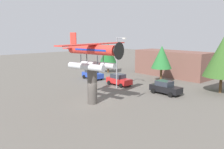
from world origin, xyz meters
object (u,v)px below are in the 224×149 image
Objects in this scene: tree_west at (108,54)px; floatplane_monument at (93,54)px; car_near_blue at (92,74)px; car_far_black at (165,88)px; tree_center_back at (223,56)px; storefront_building at (172,63)px; car_mid_red at (119,80)px; tree_east at (162,57)px; streetlight_primary at (118,59)px; display_pedestal at (92,86)px.

floatplane_monument is at bearing -45.33° from tree_west.
car_near_blue and car_far_black have the same top height.
tree_center_back is at bearing 19.96° from car_near_blue.
storefront_building is at bearing 120.69° from car_far_black.
car_near_blue is at bearing 179.72° from car_mid_red.
tree_east reaches higher than car_mid_red.
floatplane_monument is at bearing -36.65° from car_near_blue.
car_far_black is at bearing 21.12° from streetlight_primary.
display_pedestal is at bearing -60.82° from car_mid_red.
tree_west reaches higher than car_far_black.
car_far_black is (14.73, 0.92, 0.00)m from car_near_blue.
car_mid_red is 0.30× the size of storefront_building.
car_near_blue is at bearing -160.04° from tree_center_back.
floatplane_monument is 1.40× the size of streetlight_primary.
storefront_building reaches higher than car_far_black.
streetlight_primary is at bearing -87.13° from storefront_building.
streetlight_primary is at bearing -48.25° from car_mid_red.
car_mid_red is 0.70× the size of tree_east.
floatplane_monument is (0.13, 0.03, 3.69)m from display_pedestal.
floatplane_monument is 8.19m from streetlight_primary.
car_mid_red is 13.29m from storefront_building.
streetlight_primary is 0.52× the size of storefront_building.
display_pedestal is 3.69m from floatplane_monument.
car_mid_red and car_far_black have the same top height.
car_near_blue is 0.55× the size of tree_center_back.
car_far_black is (2.88, 9.73, -4.82)m from floatplane_monument.
car_mid_red is 0.72× the size of tree_west.
tree_east reaches higher than tree_west.
tree_west reaches higher than car_near_blue.
car_mid_red is 12.48m from tree_west.
tree_center_back is (11.10, 8.61, 0.60)m from streetlight_primary.
tree_west reaches higher than car_mid_red.
storefront_building is at bearing 152.55° from tree_center_back.
car_near_blue is at bearing -176.44° from car_far_black.
tree_center_back is at bearing 29.39° from car_mid_red.
tree_center_back is at bearing 0.27° from tree_east.
floatplane_monument is 21.71m from tree_west.
tree_west is at bearing -148.67° from storefront_building.
car_near_blue is 7.96m from tree_west.
car_far_black is 7.80m from streetlight_primary.
tree_east is (2.73, 7.00, 3.22)m from car_mid_red.
tree_west is at bearing 122.13° from floatplane_monument.
floatplane_monument is 1.77× the size of tree_west.
tree_east is (-2.19, 15.81, 2.08)m from display_pedestal.
storefront_building is (0.66, 13.19, 1.46)m from car_mid_red.
car_mid_red is 8.17m from tree_east.
display_pedestal is at bearing -107.14° from car_far_black.
display_pedestal is at bearing -45.63° from tree_west.
streetlight_primary is at bearing -11.08° from car_near_blue.
tree_east is 9.80m from tree_center_back.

